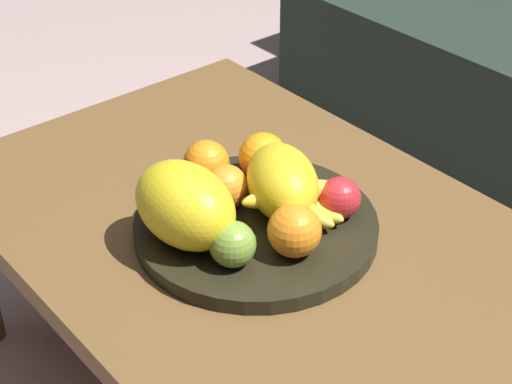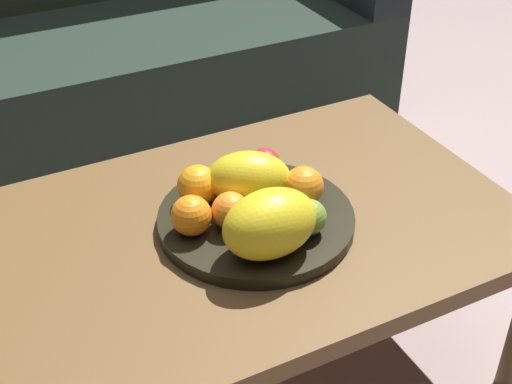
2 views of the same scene
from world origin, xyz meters
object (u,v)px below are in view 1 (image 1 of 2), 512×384
at_px(orange_front, 225,187).
at_px(banana_bunch, 296,199).
at_px(melon_smaller_beside, 185,205).
at_px(orange_left, 263,157).
at_px(apple_front, 233,244).
at_px(apple_right, 340,198).
at_px(orange_right, 294,231).
at_px(melon_large_front, 282,182).
at_px(coffee_table, 260,249).
at_px(fruit_bowl, 256,226).
at_px(orange_back, 206,163).

distance_m(orange_front, banana_bunch, 0.11).
bearing_deg(melon_smaller_beside, orange_left, 105.31).
distance_m(apple_front, apple_right, 0.19).
relative_size(orange_left, orange_right, 1.02).
distance_m(melon_large_front, apple_right, 0.09).
distance_m(coffee_table, banana_bunch, 0.11).
bearing_deg(orange_front, melon_large_front, 41.36).
bearing_deg(melon_smaller_beside, coffee_table, 79.94).
relative_size(fruit_bowl, orange_back, 4.99).
bearing_deg(melon_large_front, banana_bunch, 25.91).
bearing_deg(melon_smaller_beside, apple_right, 64.40).
xyz_separation_m(orange_right, apple_right, (-0.02, 0.11, -0.01)).
xyz_separation_m(melon_smaller_beside, apple_front, (0.09, 0.02, -0.03)).
height_order(melon_large_front, apple_front, melon_large_front).
height_order(melon_large_front, melon_smaller_beside, melon_smaller_beside).
bearing_deg(fruit_bowl, coffee_table, 116.53).
relative_size(orange_back, banana_bunch, 0.42).
relative_size(coffee_table, apple_front, 15.37).
distance_m(orange_front, orange_left, 0.10).
distance_m(orange_left, orange_back, 0.09).
distance_m(orange_right, apple_front, 0.09).
distance_m(coffee_table, melon_large_front, 0.12).
bearing_deg(melon_smaller_beside, banana_bunch, 70.90).
xyz_separation_m(fruit_bowl, melon_smaller_beside, (-0.03, -0.11, 0.07)).
relative_size(fruit_bowl, banana_bunch, 2.10).
height_order(coffee_table, melon_smaller_beside, melon_smaller_beside).
bearing_deg(melon_large_front, orange_left, 157.14).
bearing_deg(apple_right, orange_back, -153.61).
bearing_deg(apple_right, orange_left, -172.28).
bearing_deg(melon_smaller_beside, orange_front, 106.97).
bearing_deg(orange_front, orange_right, 1.07).
bearing_deg(melon_large_front, orange_front, -138.64).
bearing_deg(banana_bunch, orange_front, -141.79).
bearing_deg(apple_front, orange_back, 152.96).
height_order(coffee_table, orange_left, orange_left).
bearing_deg(coffee_table, melon_smaller_beside, -100.06).
distance_m(fruit_bowl, orange_right, 0.11).
bearing_deg(fruit_bowl, apple_right, 54.96).
bearing_deg(fruit_bowl, orange_back, 178.25).
bearing_deg(orange_left, coffee_table, -42.76).
height_order(coffee_table, banana_bunch, banana_bunch).
bearing_deg(melon_smaller_beside, apple_front, 10.91).
height_order(orange_front, banana_bunch, orange_front).
distance_m(orange_right, apple_right, 0.11).
height_order(orange_back, apple_right, orange_back).
relative_size(melon_large_front, orange_right, 2.05).
xyz_separation_m(fruit_bowl, orange_front, (-0.06, -0.01, 0.05)).
height_order(orange_front, orange_right, orange_right).
height_order(orange_right, banana_bunch, orange_right).
height_order(orange_left, apple_front, orange_left).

